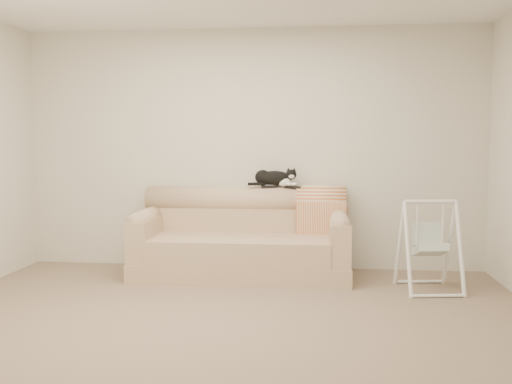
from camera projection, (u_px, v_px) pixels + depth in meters
ground_plane at (224, 323)px, 4.36m from camera, size 5.00×5.00×0.00m
room_shell at (223, 122)px, 4.22m from camera, size 5.04×4.04×2.60m
sofa at (243, 241)px, 5.93m from camera, size 2.20×0.93×0.90m
remote_a at (270, 186)px, 6.08m from camera, size 0.19×0.09×0.03m
remote_b at (293, 187)px, 6.03m from camera, size 0.18×0.10×0.02m
tuxedo_cat at (274, 178)px, 6.09m from camera, size 0.53×0.20×0.21m
throw_blanket at (321, 204)px, 6.04m from camera, size 0.52×0.38×0.58m
baby_swing at (429, 245)px, 5.29m from camera, size 0.59×0.62×0.86m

